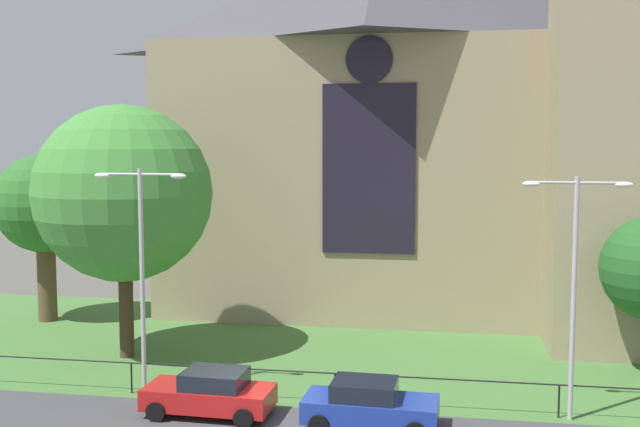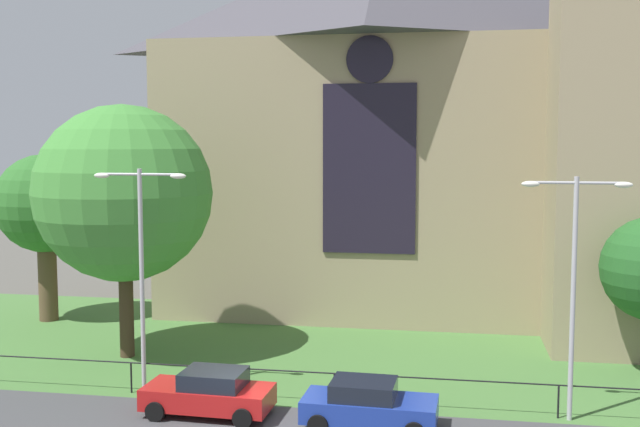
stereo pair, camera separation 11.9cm
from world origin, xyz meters
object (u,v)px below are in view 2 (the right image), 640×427
object	(u,v)px
church_building	(395,118)
tree_left_near	(124,194)
streetlamp_near	(141,252)
tree_left_far	(45,205)
streetlamp_far	(574,266)
parked_car_blue	(368,405)
parked_car_red	(210,393)

from	to	relation	value
church_building	tree_left_near	bearing A→B (deg)	-131.05
streetlamp_near	tree_left_near	bearing A→B (deg)	120.57
tree_left_far	church_building	bearing A→B (deg)	20.45
streetlamp_far	church_building	bearing A→B (deg)	113.17
tree_left_far	streetlamp_near	size ratio (longest dim) A/B	1.04
tree_left_near	parked_car_blue	size ratio (longest dim) A/B	2.47
tree_left_near	church_building	bearing A→B (deg)	48.95
church_building	parked_car_blue	world-z (taller)	church_building
streetlamp_near	church_building	bearing A→B (deg)	64.83
church_building	streetlamp_far	xyz separation A→B (m)	(6.93, -16.20, -5.23)
tree_left_far	parked_car_red	xyz separation A→B (m)	(12.21, -11.44, -5.08)
streetlamp_near	parked_car_red	distance (m)	5.50
church_building	tree_left_far	size ratio (longest dim) A/B	3.10
tree_left_far	streetlamp_far	xyz separation A→B (m)	(23.82, -9.90, -0.78)
tree_left_near	parked_car_blue	world-z (taller)	tree_left_near
streetlamp_near	streetlamp_far	world-z (taller)	streetlamp_near
church_building	streetlamp_far	bearing A→B (deg)	-66.83
church_building	parked_car_red	bearing A→B (deg)	-104.77
parked_car_blue	church_building	bearing A→B (deg)	94.07
tree_left_far	parked_car_blue	xyz separation A→B (m)	(17.48, -11.67, -5.08)
streetlamp_far	parked_car_red	distance (m)	12.47
tree_left_near	parked_car_red	xyz separation A→B (m)	(5.56, -5.98, -6.11)
tree_left_near	streetlamp_near	size ratio (longest dim) A/B	1.31
streetlamp_far	parked_car_red	bearing A→B (deg)	-172.44
church_building	tree_left_far	bearing A→B (deg)	-159.55
tree_left_near	streetlamp_far	distance (m)	17.82
tree_left_far	tree_left_near	world-z (taller)	tree_left_near
parked_car_blue	tree_left_near	bearing A→B (deg)	152.32
parked_car_blue	tree_left_far	bearing A→B (deg)	148.45
tree_left_near	streetlamp_near	distance (m)	5.44
parked_car_red	parked_car_blue	distance (m)	5.27
parked_car_red	parked_car_blue	size ratio (longest dim) A/B	1.00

